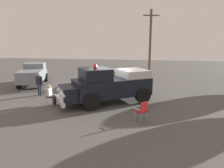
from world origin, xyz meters
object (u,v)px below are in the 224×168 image
(vintage_fire_truck, at_px, (109,85))
(lawn_chair_spare, at_px, (143,110))
(utility_pole, at_px, (150,43))
(parked_pickup, at_px, (33,74))
(lawn_chair_near_truck, at_px, (49,95))
(spectator_seated, at_px, (51,94))
(spectator_standing, at_px, (39,83))
(classic_hot_rod, at_px, (110,77))
(lawn_chair_by_car, at_px, (131,86))

(vintage_fire_truck, relative_size, lawn_chair_spare, 6.04)
(utility_pole, bearing_deg, vintage_fire_truck, -15.51)
(parked_pickup, bearing_deg, lawn_chair_near_truck, 37.28)
(parked_pickup, xyz_separation_m, utility_pole, (-5.19, 10.55, 2.71))
(lawn_chair_near_truck, bearing_deg, spectator_seated, 83.36)
(lawn_chair_spare, distance_m, spectator_standing, 8.56)
(classic_hot_rod, xyz_separation_m, lawn_chair_near_truck, (6.17, -2.84, -0.16))
(parked_pickup, height_order, spectator_standing, parked_pickup)
(parked_pickup, bearing_deg, utility_pole, 116.21)
(classic_hot_rod, height_order, lawn_chair_spare, classic_hot_rod)
(classic_hot_rod, bearing_deg, parked_pickup, -84.35)
(parked_pickup, height_order, lawn_chair_by_car, parked_pickup)
(utility_pole, bearing_deg, parked_pickup, -63.79)
(classic_hot_rod, height_order, spectator_standing, spectator_standing)
(utility_pole, bearing_deg, spectator_standing, -43.06)
(classic_hot_rod, height_order, lawn_chair_by_car, classic_hot_rod)
(parked_pickup, height_order, utility_pole, utility_pole)
(vintage_fire_truck, relative_size, utility_pole, 0.87)
(lawn_chair_near_truck, bearing_deg, parked_pickup, -142.72)
(classic_hot_rod, relative_size, spectator_seated, 3.54)
(lawn_chair_near_truck, relative_size, spectator_standing, 0.61)
(lawn_chair_spare, bearing_deg, vintage_fire_truck, -141.09)
(lawn_chair_near_truck, distance_m, lawn_chair_by_car, 6.15)
(lawn_chair_near_truck, bearing_deg, spectator_standing, -139.55)
(lawn_chair_by_car, relative_size, spectator_seated, 0.79)
(vintage_fire_truck, height_order, lawn_chair_by_car, vintage_fire_truck)
(parked_pickup, distance_m, lawn_chair_by_car, 9.35)
(lawn_chair_by_car, xyz_separation_m, utility_pole, (-7.07, 1.40, 3.11))
(lawn_chair_by_car, distance_m, spectator_standing, 6.89)
(vintage_fire_truck, height_order, utility_pole, utility_pole)
(vintage_fire_truck, bearing_deg, spectator_seated, -74.22)
(utility_pole, bearing_deg, spectator_seated, -30.35)
(lawn_chair_by_car, bearing_deg, parked_pickup, -101.58)
(lawn_chair_near_truck, bearing_deg, vintage_fire_truck, 105.04)
(classic_hot_rod, height_order, spectator_seated, classic_hot_rod)
(classic_hot_rod, distance_m, lawn_chair_by_car, 3.34)
(vintage_fire_truck, distance_m, utility_pole, 10.34)
(parked_pickup, distance_m, utility_pole, 12.07)
(spectator_standing, bearing_deg, spectator_seated, 42.33)
(classic_hot_rod, height_order, lawn_chair_near_truck, classic_hot_rod)
(lawn_chair_near_truck, height_order, spectator_standing, spectator_standing)
(lawn_chair_spare, distance_m, spectator_seated, 6.09)
(parked_pickup, bearing_deg, lawn_chair_by_car, 78.42)
(classic_hot_rod, relative_size, lawn_chair_by_car, 4.48)
(vintage_fire_truck, relative_size, lawn_chair_near_truck, 6.04)
(parked_pickup, relative_size, spectator_seated, 3.97)
(vintage_fire_truck, distance_m, classic_hot_rod, 5.26)
(lawn_chair_spare, distance_m, utility_pole, 12.85)
(classic_hot_rod, relative_size, utility_pole, 0.64)
(classic_hot_rod, relative_size, lawn_chair_near_truck, 4.48)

